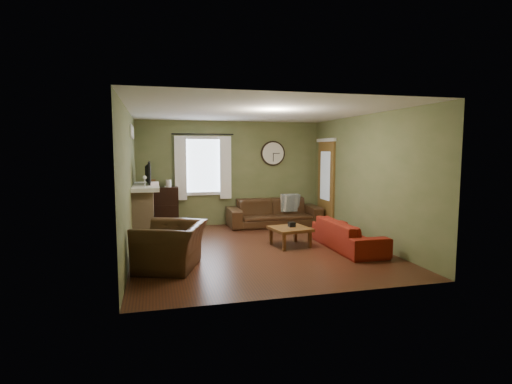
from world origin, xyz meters
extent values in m
cube|color=#401F13|center=(0.00, 0.00, 0.00)|extent=(4.60, 5.20, 0.00)
cube|color=white|center=(0.00, 0.00, 2.60)|extent=(4.60, 5.20, 0.00)
cube|color=#60693E|center=(-2.30, 0.00, 1.30)|extent=(0.00, 5.20, 2.60)
cube|color=#60693E|center=(2.30, 0.00, 1.30)|extent=(0.00, 5.20, 2.60)
cube|color=#60693E|center=(0.00, 2.60, 1.30)|extent=(4.60, 0.00, 2.60)
cube|color=#60693E|center=(0.00, -2.60, 1.30)|extent=(4.60, 0.00, 2.60)
cube|color=tan|center=(-2.10, 1.15, 0.55)|extent=(0.40, 1.40, 1.10)
cube|color=black|center=(-1.91, 1.15, 0.30)|extent=(0.04, 0.60, 0.55)
cube|color=white|center=(-2.07, 1.15, 1.14)|extent=(0.58, 1.60, 0.08)
imported|color=black|center=(-2.05, 1.30, 1.35)|extent=(0.08, 0.60, 0.35)
cube|color=#994C3F|center=(-1.97, 1.30, 1.41)|extent=(0.02, 0.62, 0.36)
cylinder|color=white|center=(-2.28, 0.80, 2.25)|extent=(0.28, 0.28, 0.03)
cylinder|color=white|center=(-2.28, 1.15, 2.25)|extent=(0.28, 0.28, 0.03)
cylinder|color=white|center=(-2.28, 1.50, 2.25)|extent=(0.28, 0.28, 0.03)
cylinder|color=black|center=(-0.70, 2.48, 2.27)|extent=(0.03, 0.03, 1.50)
cube|color=white|center=(-1.25, 2.48, 1.45)|extent=(0.28, 0.04, 1.55)
cube|color=white|center=(-0.15, 2.48, 1.45)|extent=(0.28, 0.04, 1.55)
cube|color=brown|center=(2.27, 1.85, 1.05)|extent=(0.05, 0.90, 2.10)
imported|color=brown|center=(-1.64, 2.38, 0.96)|extent=(0.16, 0.21, 0.02)
imported|color=#341F11|center=(1.00, 2.13, 0.34)|extent=(2.30, 0.90, 0.67)
cube|color=gray|center=(1.44, 2.24, 0.55)|extent=(0.44, 0.14, 0.44)
cube|color=gray|center=(1.50, 2.22, 0.55)|extent=(0.44, 0.25, 0.42)
imported|color=maroon|center=(1.71, -0.46, 0.27)|extent=(0.73, 1.87, 0.55)
imported|color=#341F11|center=(-1.63, -0.91, 0.36)|extent=(1.29, 1.38, 0.73)
cube|color=black|center=(0.74, 0.06, 0.40)|extent=(0.13, 0.13, 0.10)
camera|label=1|loc=(-1.86, -7.30, 1.90)|focal=28.00mm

